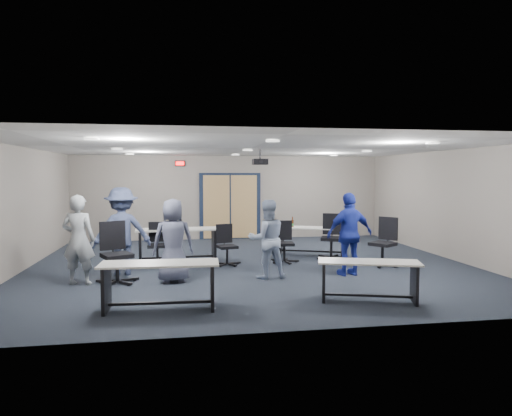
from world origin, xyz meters
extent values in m
plane|color=#1B212C|center=(0.00, 0.00, 0.00)|extent=(10.00, 10.00, 0.00)
cube|color=gray|center=(0.00, 4.50, 1.35)|extent=(10.00, 0.04, 2.70)
cube|color=gray|center=(0.00, -4.50, 1.35)|extent=(10.00, 0.04, 2.70)
cube|color=gray|center=(-5.00, 0.00, 1.35)|extent=(0.04, 9.00, 2.70)
cube|color=gray|center=(5.00, 0.00, 1.35)|extent=(0.04, 9.00, 2.70)
cube|color=silver|center=(0.00, 0.00, 2.70)|extent=(10.00, 9.00, 0.04)
cube|color=black|center=(0.00, 4.47, 1.05)|extent=(2.00, 0.06, 2.20)
cube|color=tan|center=(-0.45, 4.45, 1.05)|extent=(0.85, 0.04, 2.05)
cube|color=tan|center=(0.45, 4.45, 1.05)|extent=(0.85, 0.04, 2.05)
cube|color=black|center=(-1.60, 4.45, 2.45)|extent=(0.32, 0.05, 0.18)
cube|color=#FF0C0C|center=(-1.60, 4.42, 2.45)|extent=(0.26, 0.02, 0.12)
cylinder|color=black|center=(0.30, 0.50, 2.58)|extent=(0.04, 0.04, 0.24)
cube|color=black|center=(0.30, 0.50, 2.40)|extent=(0.35, 0.30, 0.14)
cylinder|color=black|center=(0.30, 0.35, 2.40)|extent=(0.08, 0.03, 0.08)
cube|color=beige|center=(-1.92, -3.20, 0.72)|extent=(1.84, 0.68, 0.03)
cube|color=black|center=(-2.72, -3.16, 0.35)|extent=(0.07, 0.56, 0.71)
cube|color=black|center=(-1.11, -3.23, 0.35)|extent=(0.07, 0.56, 0.71)
cube|color=black|center=(-1.92, -3.20, 0.10)|extent=(1.61, 0.12, 0.04)
cube|color=beige|center=(1.46, -3.28, 0.66)|extent=(1.74, 1.01, 0.03)
cube|color=black|center=(0.76, -3.06, 0.32)|extent=(0.19, 0.50, 0.64)
cube|color=black|center=(2.17, -3.50, 0.32)|extent=(0.19, 0.50, 0.64)
cube|color=black|center=(1.46, -3.28, 0.09)|extent=(1.41, 0.47, 0.04)
cube|color=beige|center=(-1.67, 0.73, 0.78)|extent=(2.00, 0.76, 0.03)
cube|color=black|center=(-2.54, 0.68, 0.38)|extent=(0.09, 0.60, 0.76)
cube|color=black|center=(-0.80, 0.77, 0.38)|extent=(0.09, 0.60, 0.76)
cube|color=black|center=(-1.67, 0.73, 0.11)|extent=(1.75, 0.15, 0.04)
cube|color=beige|center=(1.76, 1.09, 0.71)|extent=(1.88, 1.20, 0.03)
cube|color=black|center=(1.02, 1.38, 0.35)|extent=(0.24, 0.53, 0.70)
cube|color=black|center=(2.50, 0.80, 0.35)|extent=(0.24, 0.53, 0.70)
cube|color=black|center=(1.76, 1.09, 0.10)|extent=(1.50, 0.62, 0.04)
cylinder|color=red|center=(2.41, 0.84, 0.79)|extent=(0.08, 0.08, 0.12)
imported|color=#989FA5|center=(-3.51, -1.30, 0.86)|extent=(0.69, 0.53, 1.72)
imported|color=#4C5068|center=(-1.74, -1.38, 0.82)|extent=(0.85, 0.61, 1.63)
imported|color=#9AACCC|center=(0.12, -1.35, 0.80)|extent=(0.83, 0.67, 1.59)
imported|color=#1D2CA0|center=(1.87, -1.36, 0.86)|extent=(1.06, 0.56, 1.72)
imported|color=#404C73|center=(-2.81, -0.53, 0.92)|extent=(1.28, 0.88, 1.83)
camera|label=1|loc=(-1.57, -10.30, 2.09)|focal=32.00mm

